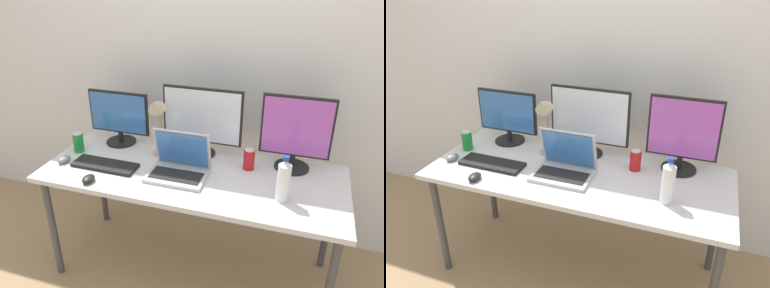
# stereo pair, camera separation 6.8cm
# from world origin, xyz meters

# --- Properties ---
(ground_plane) EXTENTS (16.00, 16.00, 0.00)m
(ground_plane) POSITION_xyz_m (0.00, 0.00, 0.00)
(ground_plane) COLOR #9E7F5B
(wall_back) EXTENTS (7.00, 0.08, 2.60)m
(wall_back) POSITION_xyz_m (0.00, 0.59, 1.30)
(wall_back) COLOR silver
(wall_back) RESTS_ON ground
(work_desk) EXTENTS (1.75, 0.71, 0.74)m
(work_desk) POSITION_xyz_m (0.00, 0.00, 0.68)
(work_desk) COLOR #424247
(work_desk) RESTS_ON ground
(monitor_left) EXTENTS (0.41, 0.20, 0.36)m
(monitor_left) POSITION_xyz_m (-0.58, 0.23, 0.92)
(monitor_left) COLOR black
(monitor_left) RESTS_ON work_desk
(monitor_center) EXTENTS (0.50, 0.17, 0.44)m
(monitor_center) POSITION_xyz_m (-0.01, 0.23, 0.98)
(monitor_center) COLOR black
(monitor_center) RESTS_ON work_desk
(monitor_right) EXTENTS (0.40, 0.20, 0.44)m
(monitor_right) POSITION_xyz_m (0.55, 0.23, 0.97)
(monitor_right) COLOR black
(monitor_right) RESTS_ON work_desk
(laptop_silver) EXTENTS (0.33, 0.25, 0.26)m
(laptop_silver) POSITION_xyz_m (-0.06, -0.05, 0.80)
(laptop_silver) COLOR #B7B7BC
(laptop_silver) RESTS_ON work_desk
(keyboard_main) EXTENTS (0.40, 0.14, 0.02)m
(keyboard_main) POSITION_xyz_m (-0.51, -0.10, 0.75)
(keyboard_main) COLOR black
(keyboard_main) RESTS_ON work_desk
(mouse_by_keyboard) EXTENTS (0.08, 0.10, 0.04)m
(mouse_by_keyboard) POSITION_xyz_m (-0.78, -0.13, 0.76)
(mouse_by_keyboard) COLOR slate
(mouse_by_keyboard) RESTS_ON work_desk
(mouse_by_laptop) EXTENTS (0.07, 0.10, 0.04)m
(mouse_by_laptop) POSITION_xyz_m (-0.51, -0.28, 0.76)
(mouse_by_laptop) COLOR black
(mouse_by_laptop) RESTS_ON work_desk
(water_bottle) EXTENTS (0.07, 0.07, 0.25)m
(water_bottle) POSITION_xyz_m (0.52, -0.13, 0.86)
(water_bottle) COLOR silver
(water_bottle) RESTS_ON work_desk
(soda_can_near_keyboard) EXTENTS (0.07, 0.07, 0.13)m
(soda_can_near_keyboard) POSITION_xyz_m (0.30, 0.14, 0.80)
(soda_can_near_keyboard) COLOR red
(soda_can_near_keyboard) RESTS_ON work_desk
(soda_can_by_laptop) EXTENTS (0.07, 0.07, 0.13)m
(soda_can_by_laptop) POSITION_xyz_m (-0.77, 0.03, 0.80)
(soda_can_by_laptop) COLOR #197F33
(soda_can_by_laptop) RESTS_ON work_desk
(desk_lamp) EXTENTS (0.11, 0.18, 0.40)m
(desk_lamp) POSITION_xyz_m (-0.26, 0.12, 1.01)
(desk_lamp) COLOR tan
(desk_lamp) RESTS_ON work_desk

